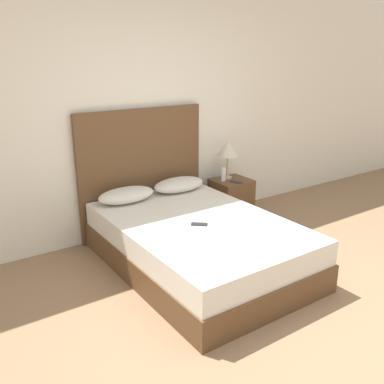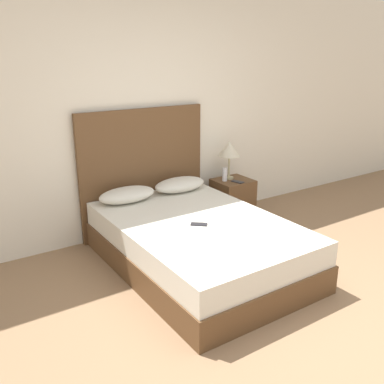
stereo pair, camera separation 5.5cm
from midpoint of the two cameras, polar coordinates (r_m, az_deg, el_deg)
ground_plane at (r=3.45m, az=15.77°, el=-17.62°), size 16.00×16.00×0.00m
wall_back at (r=4.81m, az=-6.29°, el=10.56°), size 10.00×0.06×2.70m
bed at (r=4.10m, az=0.46°, el=-6.94°), size 1.43×2.12×0.48m
headboard at (r=4.82m, az=-6.93°, el=2.67°), size 1.50×0.05×1.40m
pillow_left at (r=4.52m, az=-9.08°, el=-0.40°), size 0.61×0.33×0.15m
pillow_right at (r=4.81m, az=-2.10°, el=0.99°), size 0.61×0.33×0.15m
phone_on_bed at (r=3.90m, az=0.57°, el=-4.32°), size 0.16×0.15×0.01m
nightstand at (r=5.29m, az=4.93°, el=-0.97°), size 0.44×0.40×0.50m
table_lamp at (r=5.18m, az=4.50°, el=5.71°), size 0.27×0.27×0.47m
phone_on_nightstand at (r=5.13m, az=5.61°, el=1.41°), size 0.11×0.16×0.01m
toiletry_bottle at (r=5.14m, az=3.89°, el=2.37°), size 0.06×0.06×0.16m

